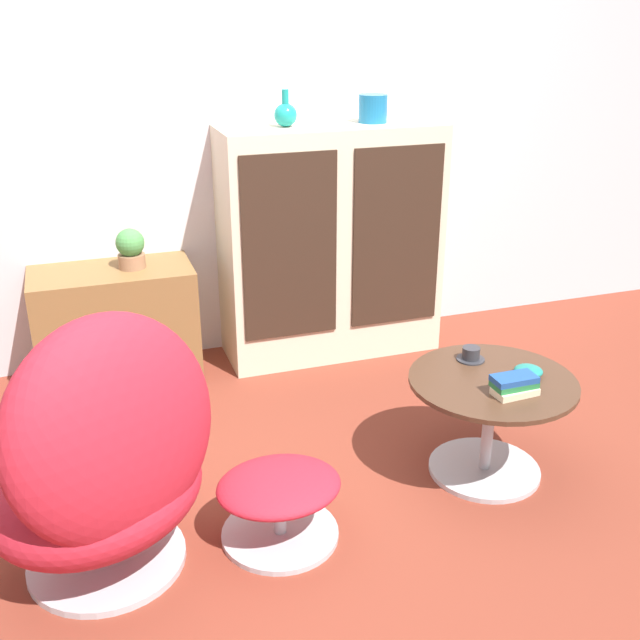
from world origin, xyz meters
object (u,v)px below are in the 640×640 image
Objects in this scene: vase_inner_left at (373,109)px; potted_plant at (131,248)px; ottoman at (279,496)px; coffee_table at (490,413)px; vase_leftmost at (286,114)px; tv_console at (117,325)px; book_stack at (514,385)px; teacup at (471,355)px; egg_chair at (106,463)px; sideboard at (331,243)px; bowl at (528,371)px.

vase_inner_left is 1.31m from potted_plant.
coffee_table is at bearing 7.71° from ottoman.
coffee_table is 1.64m from vase_leftmost.
book_stack is at bearing -47.67° from tv_console.
vase_inner_left is 1.36m from teacup.
coffee_table is 1.59m from vase_inner_left.
vase_inner_left is (0.88, 1.38, 1.05)m from ottoman.
coffee_table is 0.24m from teacup.
coffee_table is at bearing -47.65° from potted_plant.
coffee_table is 3.35× the size of potted_plant.
egg_chair is 0.59m from ottoman.
sideboard is 1.59m from ottoman.
tv_console is at bearing 137.39° from bowl.
egg_chair reaches higher than bowl.
tv_console is 5.39× the size of vase_inner_left.
sideboard is 0.67m from vase_inner_left.
vase_leftmost reaches higher than bowl.
vase_leftmost is (0.85, -0.00, 0.94)m from tv_console.
tv_console reaches higher than teacup.
sideboard is 1.11m from tv_console.
vase_leftmost is 1.60m from bowl.
teacup is at bearing 91.49° from book_stack.
coffee_table is (1.39, 0.11, -0.15)m from egg_chair.
bowl is (0.33, -1.28, -0.16)m from sideboard.
potted_plant reaches higher than ottoman.
sideboard is at bearing 98.40° from coffee_table.
vase_leftmost is 0.94m from potted_plant.
coffee_table is 4.54× the size of vase_inner_left.
book_stack is (1.40, -0.01, 0.03)m from egg_chair.
bowl is at bearing -66.87° from vase_leftmost.
bowl is at bearing -44.76° from potted_plant.
sideboard is 1.12m from teacup.
potted_plant is (-0.75, 0.00, -0.57)m from vase_leftmost.
sideboard is 1.27× the size of egg_chair.
potted_plant is 1.75× the size of bowl.
ottoman is 1.50m from potted_plant.
sideboard reaches higher than coffee_table.
ottoman is (0.40, -1.39, -0.11)m from tv_console.
tv_console is 1.26m from vase_leftmost.
vase_leftmost is at bearing -0.19° from tv_console.
potted_plant is (-1.18, 0.00, -0.58)m from vase_inner_left.
tv_console reaches higher than bowl.
book_stack is at bearing -50.03° from potted_plant.
vase_inner_left is at bearing 44.33° from egg_chair.
potted_plant is (0.10, 0.00, 0.37)m from tv_console.
vase_inner_left is at bearing 89.44° from book_stack.
teacup is at bearing -80.20° from sideboard.
vase_inner_left is 0.84× the size of book_stack.
vase_leftmost reaches higher than ottoman.
bowl is (1.53, 0.10, 0.01)m from egg_chair.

